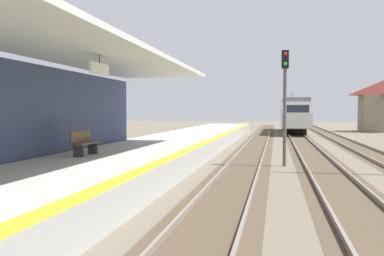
{
  "coord_description": "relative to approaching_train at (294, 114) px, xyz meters",
  "views": [
    {
      "loc": [
        3.3,
        -0.03,
        2.48
      ],
      "look_at": [
        1.42,
        9.86,
        2.1
      ],
      "focal_mm": 41.46,
      "sensor_mm": 36.0,
      "label": 1
    }
  ],
  "objects": [
    {
      "name": "station_platform",
      "position": [
        -7.8,
        -37.19,
        -1.73
      ],
      "size": [
        5.0,
        80.0,
        0.91
      ],
      "color": "#A8A8A3",
      "rests_on": "ground"
    },
    {
      "name": "station_building_with_canopy",
      "position": [
        -9.6,
        -41.98,
        0.48
      ],
      "size": [
        4.85,
        24.0,
        4.43
      ],
      "color": "#4C4C4C",
      "rests_on": "ground"
    },
    {
      "name": "track_pair_nearest_platform",
      "position": [
        -3.4,
        -33.19,
        -2.13
      ],
      "size": [
        2.34,
        120.0,
        0.16
      ],
      "color": "#4C3D2D",
      "rests_on": "ground"
    },
    {
      "name": "track_pair_middle",
      "position": [
        -0.0,
        -33.19,
        -2.13
      ],
      "size": [
        2.34,
        120.0,
        0.16
      ],
      "color": "#4C3D2D",
      "rests_on": "ground"
    },
    {
      "name": "approaching_train",
      "position": [
        0.0,
        0.0,
        0.0
      ],
      "size": [
        2.93,
        19.6,
        4.76
      ],
      "color": "silver",
      "rests_on": "ground"
    },
    {
      "name": "rail_signal_post",
      "position": [
        -1.63,
        -32.92,
        1.02
      ],
      "size": [
        0.32,
        0.34,
        5.2
      ],
      "color": "#4C4C4C",
      "rests_on": "ground"
    },
    {
      "name": "platform_bench",
      "position": [
        -8.75,
        -38.44,
        -0.8
      ],
      "size": [
        0.45,
        1.6,
        0.88
      ],
      "color": "brown",
      "rests_on": "station_platform"
    }
  ]
}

